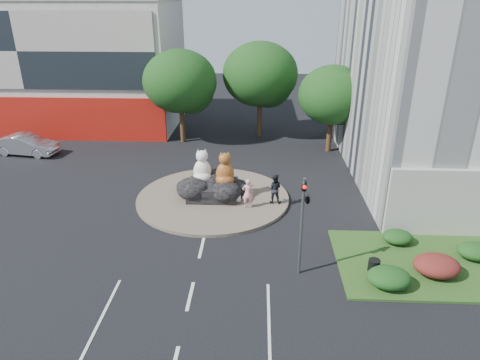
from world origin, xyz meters
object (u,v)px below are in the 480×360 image
at_px(pedestrian_dark, 274,189).
at_px(kitten_white, 237,195).
at_px(litter_bin, 374,265).
at_px(kitten_calico, 191,194).
at_px(pedestrian_pink, 248,193).
at_px(cat_tabby, 225,168).
at_px(parked_car, 26,145).
at_px(cat_white, 202,165).

bearing_deg(pedestrian_dark, kitten_white, 5.55).
bearing_deg(litter_bin, kitten_white, 134.23).
distance_m(kitten_calico, pedestrian_pink, 3.85).
relative_size(cat_tabby, pedestrian_dark, 1.16).
distance_m(cat_tabby, pedestrian_dark, 3.42).
bearing_deg(parked_car, pedestrian_dark, -104.83).
distance_m(cat_white, cat_tabby, 1.58).
xyz_separation_m(cat_tabby, pedestrian_dark, (3.17, -0.73, -1.06)).
xyz_separation_m(kitten_calico, parked_car, (-15.20, 8.56, 0.26)).
xyz_separation_m(kitten_calico, pedestrian_pink, (3.71, -0.87, 0.56)).
bearing_deg(cat_white, cat_tabby, -24.44).
xyz_separation_m(kitten_calico, litter_bin, (9.98, -7.24, -0.17)).
relative_size(pedestrian_pink, pedestrian_dark, 0.98).
bearing_deg(pedestrian_pink, litter_bin, 131.13).
distance_m(kitten_calico, pedestrian_dark, 5.40).
relative_size(cat_white, parked_car, 0.43).
xyz_separation_m(cat_tabby, parked_car, (-17.39, 7.95, -1.37)).
relative_size(kitten_calico, parked_car, 0.15).
distance_m(cat_tabby, pedestrian_pink, 2.36).
xyz_separation_m(cat_tabby, kitten_white, (0.81, -0.68, -1.57)).
height_order(cat_tabby, parked_car, cat_tabby).
xyz_separation_m(cat_white, parked_car, (-15.87, 7.53, -1.36)).
relative_size(kitten_calico, kitten_white, 0.86).
relative_size(cat_white, litter_bin, 3.61).
bearing_deg(kitten_white, pedestrian_pink, -60.25).
relative_size(cat_white, kitten_white, 2.45).
distance_m(kitten_white, pedestrian_pink, 1.16).
height_order(pedestrian_pink, pedestrian_dark, pedestrian_dark).
bearing_deg(kitten_white, pedestrian_dark, -13.02).
bearing_deg(kitten_white, litter_bin, -57.60).
xyz_separation_m(kitten_calico, pedestrian_dark, (5.37, -0.13, 0.58)).
bearing_deg(cat_tabby, litter_bin, -49.08).
bearing_deg(kitten_white, cat_tabby, 128.18).
height_order(cat_white, pedestrian_pink, cat_white).
bearing_deg(cat_tabby, kitten_calico, -168.55).
height_order(kitten_calico, pedestrian_pink, pedestrian_pink).
xyz_separation_m(cat_tabby, litter_bin, (7.78, -7.84, -1.80)).
xyz_separation_m(cat_white, kitten_white, (2.34, -1.11, -1.57)).
height_order(kitten_calico, kitten_white, kitten_white).
xyz_separation_m(cat_white, pedestrian_dark, (4.69, -1.16, -1.05)).
relative_size(kitten_white, pedestrian_dark, 0.47).
bearing_deg(cat_white, litter_bin, -50.45).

